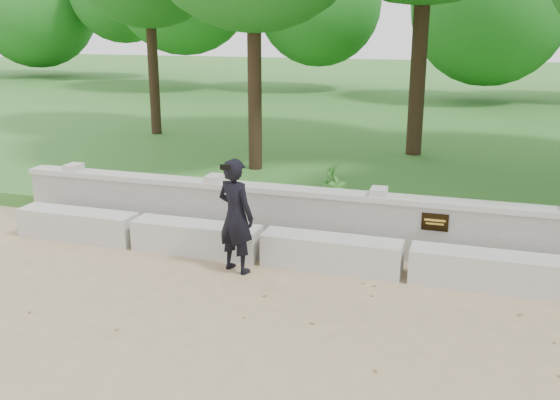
{
  "coord_description": "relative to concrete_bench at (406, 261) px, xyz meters",
  "views": [
    {
      "loc": [
        0.74,
        -5.84,
        3.25
      ],
      "look_at": [
        -1.63,
        1.6,
        1.0
      ],
      "focal_mm": 40.0,
      "sensor_mm": 36.0,
      "label": 1
    }
  ],
  "objects": [
    {
      "name": "ground",
      "position": [
        -0.0,
        -1.9,
        -0.22
      ],
      "size": [
        80.0,
        80.0,
        0.0
      ],
      "primitive_type": "plane",
      "color": "tan",
      "rests_on": "ground"
    },
    {
      "name": "lawn",
      "position": [
        -0.0,
        12.1,
        -0.1
      ],
      "size": [
        40.0,
        22.0,
        0.25
      ],
      "primitive_type": "cube",
      "color": "#3A742A",
      "rests_on": "ground"
    },
    {
      "name": "concrete_bench",
      "position": [
        0.0,
        0.0,
        0.0
      ],
      "size": [
        11.9,
        0.45,
        0.45
      ],
      "color": "beige",
      "rests_on": "ground"
    },
    {
      "name": "parapet_wall",
      "position": [
        0.0,
        0.7,
        0.24
      ],
      "size": [
        12.5,
        0.35,
        0.9
      ],
      "color": "#BBB8B0",
      "rests_on": "ground"
    },
    {
      "name": "man_main",
      "position": [
        -2.2,
        -0.45,
        0.55
      ],
      "size": [
        0.66,
        0.62,
        1.55
      ],
      "color": "black",
      "rests_on": "ground"
    },
    {
      "name": "shrub_a",
      "position": [
        -1.27,
        1.61,
        0.34
      ],
      "size": [
        0.39,
        0.39,
        0.63
      ],
      "primitive_type": "imported",
      "rotation": [
        0.0,
        0.0,
        0.78
      ],
      "color": "#3A822C",
      "rests_on": "lawn"
    },
    {
      "name": "shrub_d",
      "position": [
        -1.63,
        2.71,
        0.32
      ],
      "size": [
        0.42,
        0.44,
        0.6
      ],
      "primitive_type": "imported",
      "rotation": [
        0.0,
        0.0,
        5.2
      ],
      "color": "#3A822C",
      "rests_on": "lawn"
    }
  ]
}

